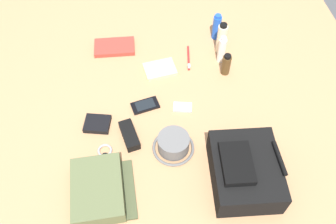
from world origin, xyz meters
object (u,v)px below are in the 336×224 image
object	(u,v)px
cologne_bottle	(226,64)
toiletry_pouch	(99,190)
cell_phone	(145,105)
wallet	(97,124)
paperback_novel	(115,47)
media_player	(182,107)
backpack	(245,171)
deodorant_spray	(217,27)
notepad	(161,69)
toothbrush	(189,59)
sunglasses_case	(129,135)
toothpaste_tube	(222,50)
wristwatch	(105,151)
bucket_hat	(173,144)
lotion_bottle	(222,38)

from	to	relation	value
cologne_bottle	toiletry_pouch	bearing A→B (deg)	-48.78
cell_phone	wallet	size ratio (longest dim) A/B	1.22
paperback_novel	media_player	distance (m)	0.51
backpack	paperback_novel	world-z (taller)	backpack
toiletry_pouch	media_player	size ratio (longest dim) A/B	2.83
deodorant_spray	media_player	distance (m)	0.51
media_player	notepad	distance (m)	0.25
media_player	toothbrush	distance (m)	0.30
toiletry_pouch	deodorant_spray	world-z (taller)	deodorant_spray
cologne_bottle	toothbrush	distance (m)	0.20
paperback_novel	media_player	world-z (taller)	paperback_novel
cologne_bottle	sunglasses_case	distance (m)	0.58
deodorant_spray	wallet	xyz separation A→B (m)	(0.48, -0.63, -0.06)
deodorant_spray	cell_phone	size ratio (longest dim) A/B	1.08
deodorant_spray	toothbrush	distance (m)	0.23
backpack	media_player	xyz separation A→B (m)	(-0.38, -0.18, -0.06)
toothpaste_tube	wallet	size ratio (longest dim) A/B	1.38
wristwatch	cell_phone	bearing A→B (deg)	138.12
bucket_hat	lotion_bottle	bearing A→B (deg)	148.88
media_player	notepad	world-z (taller)	notepad
toothpaste_tube	sunglasses_case	xyz separation A→B (m)	(0.39, -0.49, -0.05)
bucket_hat	wallet	size ratio (longest dim) A/B	1.61
toiletry_pouch	deodorant_spray	size ratio (longest dim) A/B	1.80
toiletry_pouch	sunglasses_case	xyz separation A→B (m)	(-0.24, 0.13, -0.01)
media_player	wristwatch	distance (m)	0.40
lotion_bottle	toiletry_pouch	bearing A→B (deg)	-42.21
backpack	bucket_hat	xyz separation A→B (m)	(-0.17, -0.25, -0.03)
paperback_novel	wallet	xyz separation A→B (m)	(0.46, -0.10, 0.00)
toothpaste_tube	paperback_novel	distance (m)	0.55
cell_phone	notepad	world-z (taller)	notepad
backpack	media_player	bearing A→B (deg)	-154.70
media_player	toothbrush	world-z (taller)	toothbrush
backpack	cell_phone	distance (m)	0.54
media_player	toiletry_pouch	bearing A→B (deg)	-46.58
deodorant_spray	wallet	bearing A→B (deg)	-53.04
bucket_hat	toothpaste_tube	size ratio (longest dim) A/B	1.16
lotion_bottle	cologne_bottle	distance (m)	0.15
deodorant_spray	cologne_bottle	world-z (taller)	deodorant_spray
backpack	bucket_hat	distance (m)	0.31
backpack	toothpaste_tube	size ratio (longest dim) A/B	2.17
toothpaste_tube	wallet	distance (m)	0.70
cell_phone	deodorant_spray	bearing A→B (deg)	134.13
wallet	backpack	bearing A→B (deg)	71.85
deodorant_spray	wristwatch	size ratio (longest dim) A/B	2.05
media_player	wallet	distance (m)	0.39
deodorant_spray	wristwatch	world-z (taller)	deodorant_spray
wallet	sunglasses_case	xyz separation A→B (m)	(0.08, 0.13, 0.01)
cell_phone	wristwatch	world-z (taller)	cell_phone
bucket_hat	media_player	world-z (taller)	bucket_hat
paperback_novel	backpack	bearing A→B (deg)	30.02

